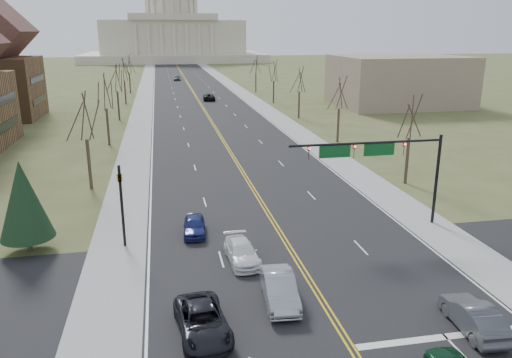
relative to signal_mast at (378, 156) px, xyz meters
name	(u,v)px	position (x,y,z in m)	size (l,w,h in m)	color
ground	(344,337)	(-7.45, -13.50, -5.76)	(600.00, 600.00, 0.00)	#444A25
road	(193,91)	(-7.45, 96.50, -5.76)	(20.00, 380.00, 0.01)	black
cross_road	(310,280)	(-7.45, -7.50, -5.76)	(120.00, 14.00, 0.01)	black
sidewalk_left	(145,92)	(-19.45, 96.50, -5.75)	(4.00, 380.00, 0.03)	gray
sidewalk_right	(238,90)	(4.55, 96.50, -5.75)	(4.00, 380.00, 0.03)	gray
center_line	(193,91)	(-7.45, 96.50, -5.75)	(0.42, 380.00, 0.01)	gold
edge_line_left	(154,92)	(-17.25, 96.50, -5.75)	(0.15, 380.00, 0.01)	silver
edge_line_right	(230,90)	(2.35, 96.50, -5.75)	(0.15, 380.00, 0.01)	silver
stop_bar	(445,337)	(-2.45, -14.50, -5.75)	(9.50, 0.50, 0.01)	silver
capitol	(173,33)	(-7.45, 236.41, 8.44)	(90.00, 60.00, 50.00)	beige
signal_mast	(378,156)	(0.00, 0.00, 0.00)	(12.12, 0.44, 7.20)	black
signal_left	(121,197)	(-18.95, 0.00, -2.05)	(0.32, 0.36, 6.00)	black
tree_r_0	(411,119)	(8.05, 10.50, 0.79)	(3.74, 3.74, 8.50)	#36281F
tree_l_0	(85,118)	(-22.95, 14.50, 1.18)	(3.96, 3.96, 9.00)	#36281F
tree_r_1	(340,95)	(8.05, 30.50, 0.79)	(3.74, 3.74, 8.50)	#36281F
tree_l_1	(105,93)	(-22.95, 34.50, 1.18)	(3.96, 3.96, 9.00)	#36281F
tree_r_2	(299,81)	(8.05, 50.50, 0.79)	(3.74, 3.74, 8.50)	#36281F
tree_l_2	(116,80)	(-22.95, 54.50, 1.18)	(3.96, 3.96, 9.00)	#36281F
tree_r_3	(274,72)	(8.05, 70.50, 0.79)	(3.74, 3.74, 8.50)	#36281F
tree_l_3	(124,71)	(-22.95, 74.50, 1.18)	(3.96, 3.96, 9.00)	#36281F
tree_r_4	(256,66)	(8.05, 90.50, 0.79)	(3.74, 3.74, 8.50)	#36281F
tree_l_4	(129,65)	(-22.95, 94.50, 1.18)	(3.96, 3.96, 9.00)	#36281F
conifer_l	(23,200)	(-25.45, 0.50, -2.02)	(3.64, 3.64, 6.50)	#36281F
bldg_right_mass	(398,81)	(32.55, 62.50, -0.76)	(25.00, 20.00, 10.00)	#7E7159
car_nb_outer_lead	(474,316)	(-0.77, -14.19, -4.97)	(1.64, 4.71, 1.55)	#45484C
car_sb_inner_lead	(280,289)	(-9.87, -9.57, -4.94)	(1.72, 4.92, 1.62)	#929599
car_sb_outer_lead	(203,321)	(-14.43, -11.93, -5.02)	(2.42, 5.25, 1.46)	black
car_sb_inner_second	(242,252)	(-11.13, -4.07, -5.08)	(1.88, 4.62, 1.34)	white
car_sb_outer_second	(194,225)	(-13.89, 1.27, -5.07)	(1.60, 3.99, 1.36)	navy
car_far_nb	(209,97)	(-5.09, 77.67, -4.99)	(2.52, 5.46, 1.52)	black
car_far_sb	(177,78)	(-10.18, 126.02, -4.97)	(1.84, 4.57, 1.56)	#4A4D51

